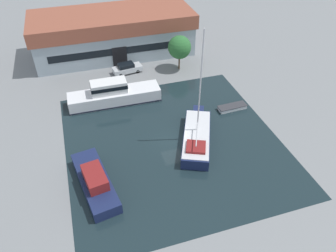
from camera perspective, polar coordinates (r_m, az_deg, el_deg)
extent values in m
plane|color=gray|center=(40.12, 0.85, -2.81)|extent=(440.00, 440.00, 0.00)
cube|color=#19282D|center=(40.12, 0.85, -2.81)|extent=(25.44, 26.45, 0.01)
cube|color=#99A8B2|center=(60.40, -9.39, 14.67)|extent=(26.67, 11.14, 4.85)
cube|color=brown|center=(59.05, -9.77, 17.84)|extent=(27.47, 11.47, 2.32)
cube|color=black|center=(55.81, -8.38, 11.85)|extent=(2.40, 0.09, 3.40)
cube|color=black|center=(55.39, -8.48, 12.74)|extent=(22.57, 0.28, 1.21)
cylinder|color=brown|center=(54.68, 1.96, 11.08)|extent=(0.26, 0.26, 2.43)
sphere|color=#2D6B33|center=(53.52, 2.02, 13.55)|extent=(3.71, 3.71, 3.71)
cube|color=silver|center=(54.12, -7.09, 9.85)|extent=(4.89, 2.46, 0.81)
cube|color=black|center=(53.75, -7.34, 10.44)|extent=(2.63, 1.94, 0.56)
cube|color=black|center=(54.09, -6.09, 10.70)|extent=(0.24, 1.48, 0.45)
cylinder|color=black|center=(55.39, -5.91, 10.20)|extent=(0.62, 0.28, 0.60)
cylinder|color=black|center=(54.01, -5.29, 9.45)|extent=(0.62, 0.28, 0.60)
cylinder|color=black|center=(54.65, -8.80, 9.52)|extent=(0.62, 0.28, 0.60)
cylinder|color=black|center=(53.26, -8.24, 8.74)|extent=(0.62, 0.28, 0.60)
cube|color=#19234C|center=(39.76, 4.99, -2.11)|extent=(6.66, 9.89, 1.38)
cube|color=#19234C|center=(43.93, 5.30, 2.41)|extent=(1.77, 1.66, 1.38)
cube|color=silver|center=(39.29, 5.05, -1.30)|extent=(6.39, 9.50, 0.08)
cylinder|color=silver|center=(36.12, 5.66, 7.20)|extent=(0.16, 0.16, 12.71)
cylinder|color=silver|center=(37.47, 5.05, -1.36)|extent=(1.83, 3.93, 0.12)
cube|color=maroon|center=(37.21, 4.89, -3.64)|extent=(2.83, 2.78, 0.30)
cube|color=white|center=(47.00, -9.27, 5.05)|extent=(12.87, 3.37, 1.81)
cube|color=black|center=(47.42, -9.17, 4.29)|extent=(12.99, 3.44, 0.18)
cube|color=white|center=(46.02, -10.28, 6.73)|extent=(4.91, 2.34, 1.69)
cube|color=black|center=(45.93, -10.30, 6.90)|extent=(5.01, 2.40, 0.54)
cube|color=white|center=(46.25, 11.11, 3.18)|extent=(3.96, 1.48, 0.47)
cube|color=#333338|center=(46.09, 11.15, 3.46)|extent=(4.12, 1.57, 0.08)
cube|color=#19234C|center=(35.50, -12.58, -9.52)|extent=(4.17, 9.32, 1.30)
cube|color=maroon|center=(34.22, -12.62, -8.73)|extent=(2.49, 3.86, 1.22)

